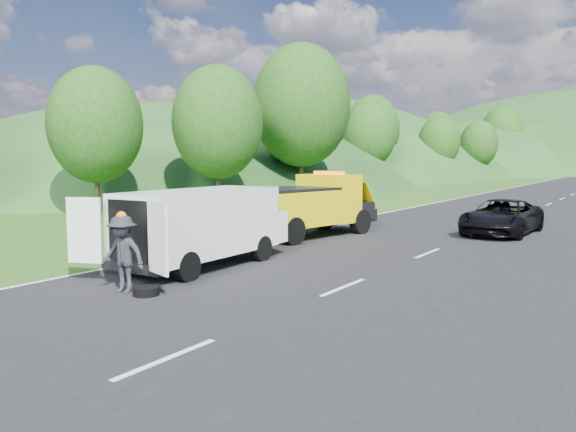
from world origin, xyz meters
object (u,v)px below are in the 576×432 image
Objects in this scene: woman at (203,249)px; spare_tire at (146,296)px; white_van at (204,224)px; worker at (124,293)px; child at (221,255)px; suitcase at (205,239)px; tow_truck at (311,205)px; passing_suv at (501,234)px.

woman is 6.72m from spare_tire.
white_van reaches higher than worker.
white_van is at bearing 87.79° from worker.
child is at bearing -136.80° from woman.
worker is (1.55, -5.36, 0.00)m from child.
white_van reaches higher than suitcase.
tow_truck is at bearing 100.53° from spare_tire.
passing_suv is at bearing 63.29° from white_van.
passing_suv is at bearing 74.30° from spare_tire.
suitcase is (-2.60, 2.87, -1.03)m from white_van.
suitcase is (-1.88, -4.37, -1.04)m from tow_truck.
worker reaches higher than passing_suv.
suitcase is (-1.63, 1.01, 0.27)m from child.
worker reaches higher than woman.
woman is 1.46× the size of child.
tow_truck is 6.39× the size of child.
child is (1.24, -0.48, 0.00)m from woman.
child is 5.58m from worker.
tow_truck is 4.39× the size of woman.
tow_truck reaches higher than white_van.
woman is 0.71m from suitcase.
white_van is 13.54m from passing_suv.
tow_truck is 5.28m from woman.
worker is at bearing -105.60° from passing_suv.
suitcase is 7.37m from spare_tire.
white_van is 1.25× the size of passing_suv.
child is (-0.98, 1.86, -1.30)m from white_van.
spare_tire is at bearing -69.85° from tow_truck.
passing_suv is at bearing -64.13° from woman.
white_van is 12.20× the size of suitcase.
woman reaches higher than spare_tire.
suitcase is (-3.17, 6.36, 0.27)m from worker.
suitcase is at bearing 10.92° from woman.
child is 12.31m from passing_suv.
spare_tire is at bearing -58.40° from suitcase.
woman is at bearing 121.12° from spare_tire.
child is 0.19× the size of passing_suv.
tow_truck is 0.99× the size of white_van.
tow_truck reaches higher than suitcase.
tow_truck is at bearing -42.61° from woman.
worker is 0.36× the size of passing_suv.
spare_tire is (2.23, -5.27, 0.00)m from child.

